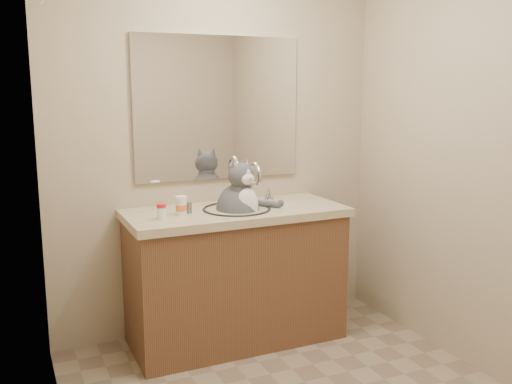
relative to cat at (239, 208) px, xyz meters
The scene contains 8 objects.
room 1.00m from the cat, 90.87° to the right, with size 2.22×2.52×2.42m.
vanity 0.42m from the cat, 121.05° to the left, with size 1.34×0.59×1.12m.
mirror 0.66m from the cat, 92.79° to the left, with size 1.10×0.02×0.90m, color white.
shower_curtain 1.37m from the cat, 141.68° to the right, with size 0.02×1.30×1.93m.
cat is the anchor object (origin of this frame).
pill_bottle_redcap 0.51m from the cat, behind, with size 0.07×0.07×0.09m.
pill_bottle_orange 0.37m from the cat, behind, with size 0.08×0.08×0.11m.
grey_canister 0.31m from the cat, behind, with size 0.05×0.05×0.06m.
Camera 1 is at (-1.29, -2.19, 1.59)m, focal length 40.00 mm.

